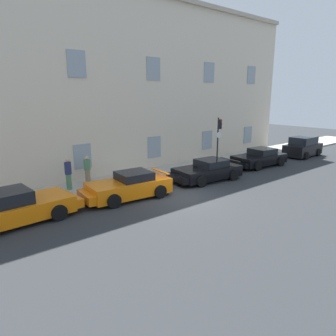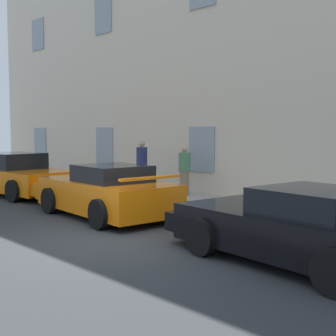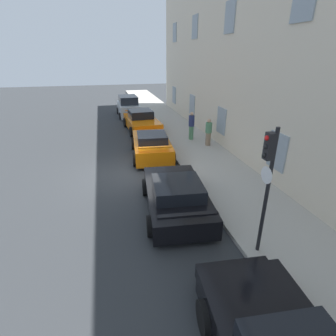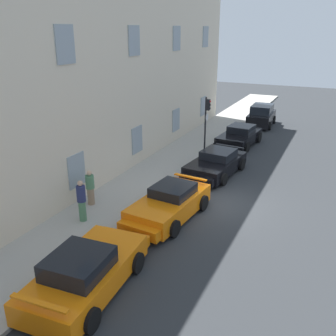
{
  "view_description": "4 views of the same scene",
  "coord_description": "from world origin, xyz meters",
  "px_view_note": "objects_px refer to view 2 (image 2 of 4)",
  "views": [
    {
      "loc": [
        -10.26,
        -11.66,
        5.23
      ],
      "look_at": [
        1.13,
        2.27,
        0.94
      ],
      "focal_mm": 33.03,
      "sensor_mm": 36.0,
      "label": 1
    },
    {
      "loc": [
        7.46,
        -5.55,
        2.2
      ],
      "look_at": [
        -0.8,
        2.38,
        1.28
      ],
      "focal_mm": 49.19,
      "sensor_mm": 36.0,
      "label": 2
    },
    {
      "loc": [
        11.31,
        -0.89,
        5.2
      ],
      "look_at": [
        1.46,
        1.5,
        0.78
      ],
      "focal_mm": 27.99,
      "sensor_mm": 36.0,
      "label": 3
    },
    {
      "loc": [
        -14.96,
        -4.54,
        7.51
      ],
      "look_at": [
        0.3,
        2.67,
        1.19
      ],
      "focal_mm": 39.99,
      "sensor_mm": 36.0,
      "label": 4
    }
  ],
  "objects_px": {
    "sportscar_red_lead": "(22,177)",
    "sportscar_yellow_flank": "(103,192)",
    "sportscar_white_middle": "(292,227)",
    "pedestrian_admiring": "(184,170)",
    "pedestrian_strolling": "(142,166)"
  },
  "relations": [
    {
      "from": "pedestrian_admiring",
      "to": "sportscar_white_middle",
      "type": "bearing_deg",
      "value": -31.09
    },
    {
      "from": "sportscar_red_lead",
      "to": "pedestrian_strolling",
      "type": "xyz_separation_m",
      "value": [
        3.2,
        2.68,
        0.41
      ]
    },
    {
      "from": "sportscar_yellow_flank",
      "to": "pedestrian_admiring",
      "type": "xyz_separation_m",
      "value": [
        -0.47,
        3.54,
        0.34
      ]
    },
    {
      "from": "sportscar_yellow_flank",
      "to": "pedestrian_strolling",
      "type": "relative_size",
      "value": 2.68
    },
    {
      "from": "sportscar_red_lead",
      "to": "sportscar_yellow_flank",
      "type": "height_order",
      "value": "sportscar_red_lead"
    },
    {
      "from": "sportscar_yellow_flank",
      "to": "sportscar_white_middle",
      "type": "bearing_deg",
      "value": -1.57
    },
    {
      "from": "sportscar_white_middle",
      "to": "pedestrian_admiring",
      "type": "bearing_deg",
      "value": 148.91
    },
    {
      "from": "sportscar_white_middle",
      "to": "pedestrian_strolling",
      "type": "bearing_deg",
      "value": 157.67
    },
    {
      "from": "sportscar_white_middle",
      "to": "sportscar_red_lead",
      "type": "bearing_deg",
      "value": 177.84
    },
    {
      "from": "pedestrian_strolling",
      "to": "sportscar_yellow_flank",
      "type": "bearing_deg",
      "value": -57.67
    },
    {
      "from": "sportscar_white_middle",
      "to": "sportscar_yellow_flank",
      "type": "bearing_deg",
      "value": 178.43
    },
    {
      "from": "sportscar_red_lead",
      "to": "sportscar_white_middle",
      "type": "relative_size",
      "value": 1.05
    },
    {
      "from": "sportscar_red_lead",
      "to": "sportscar_yellow_flank",
      "type": "relative_size",
      "value": 1.06
    },
    {
      "from": "sportscar_red_lead",
      "to": "pedestrian_admiring",
      "type": "distance_m",
      "value": 5.66
    },
    {
      "from": "pedestrian_admiring",
      "to": "pedestrian_strolling",
      "type": "distance_m",
      "value": 1.52
    }
  ]
}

